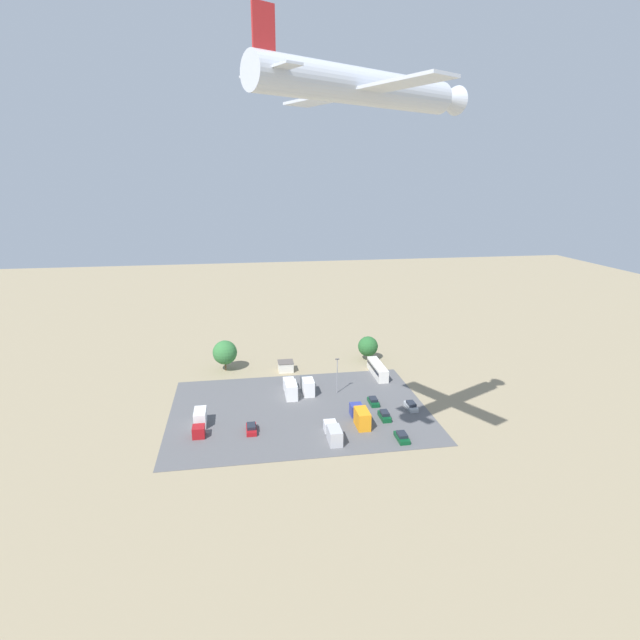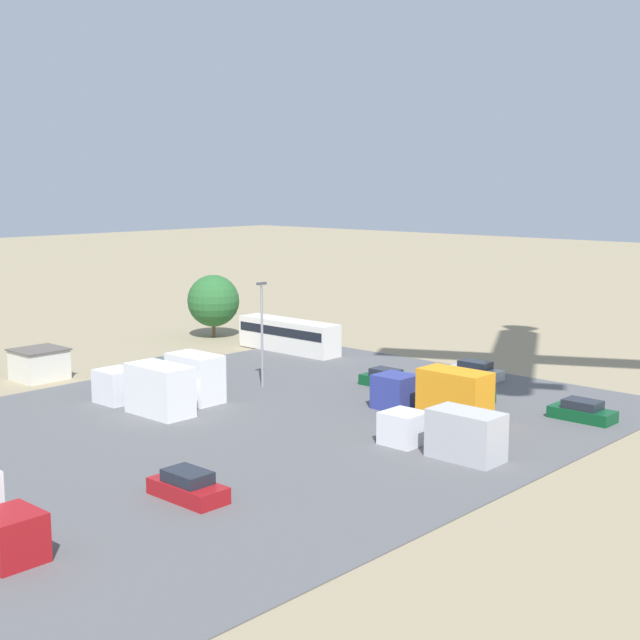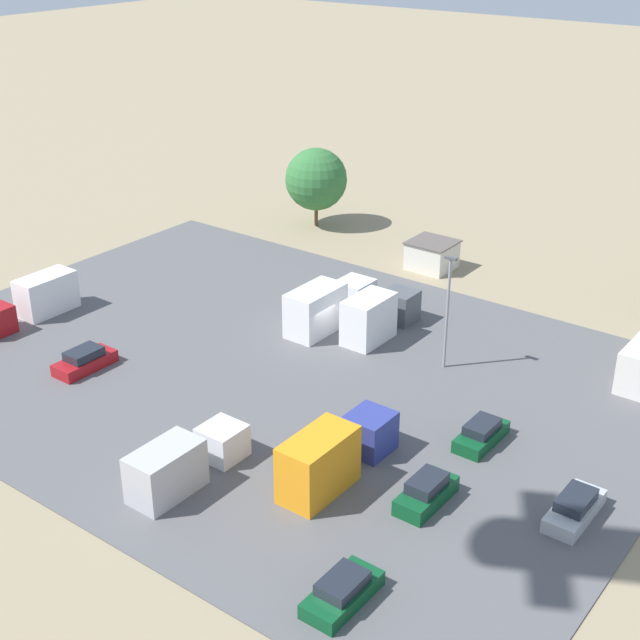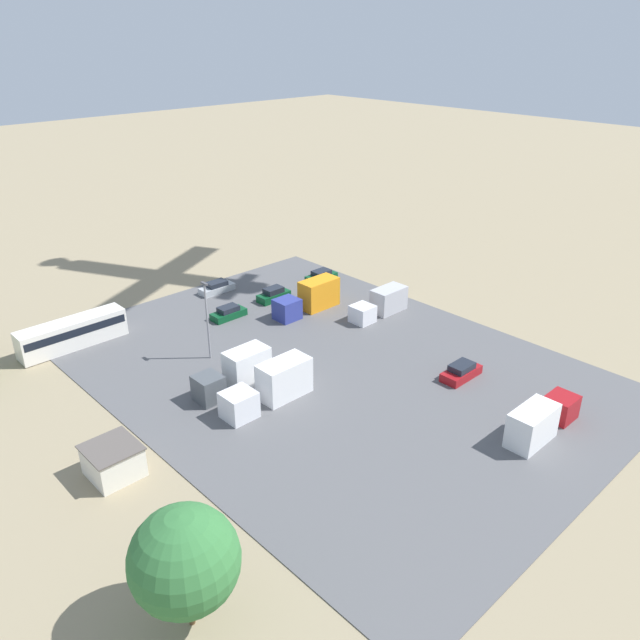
# 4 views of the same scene
# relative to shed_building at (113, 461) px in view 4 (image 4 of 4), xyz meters

# --- Properties ---
(ground_plane) EXTENTS (400.00, 400.00, 0.00)m
(ground_plane) POSITION_rel_shed_building_xyz_m (-0.64, 17.41, -1.31)
(ground_plane) COLOR gray
(parking_lot_surface) EXTENTS (55.05, 39.91, 0.08)m
(parking_lot_surface) POSITION_rel_shed_building_xyz_m (-0.64, 23.60, -1.27)
(parking_lot_surface) COLOR #565659
(parking_lot_surface) RESTS_ON ground
(shed_building) EXTENTS (4.03, 3.88, 2.60)m
(shed_building) POSITION_rel_shed_building_xyz_m (0.00, 0.00, 0.00)
(shed_building) COLOR silver
(shed_building) RESTS_ON ground
(bus) EXTENTS (2.59, 11.45, 3.07)m
(bus) POSITION_rel_shed_building_xyz_m (-22.83, 6.84, 0.42)
(bus) COLOR silver
(bus) RESTS_ON ground
(parked_car_0) EXTENTS (1.86, 4.66, 1.46)m
(parked_car_0) POSITION_rel_shed_building_xyz_m (-24.78, 26.88, -0.62)
(parked_car_0) COLOR #ADB2B7
(parked_car_0) RESTS_ON ground
(parked_car_1) EXTENTS (1.83, 4.24, 1.45)m
(parked_car_1) POSITION_rel_shed_building_xyz_m (-17.27, 23.29, -0.62)
(parked_car_1) COLOR #0C4723
(parked_car_1) RESTS_ON ground
(parked_car_2) EXTENTS (1.82, 4.28, 1.66)m
(parked_car_2) POSITION_rel_shed_building_xyz_m (-17.69, 30.59, -0.54)
(parked_car_2) COLOR #0C4723
(parked_car_2) RESTS_ON ground
(parked_car_3) EXTENTS (1.99, 4.50, 1.51)m
(parked_car_3) POSITION_rel_shed_building_xyz_m (9.89, 31.72, -0.60)
(parked_car_3) COLOR maroon
(parked_car_3) RESTS_ON ground
(parked_car_4) EXTENTS (1.99, 4.42, 1.41)m
(parked_car_4) POSITION_rel_shed_building_xyz_m (-18.47, 39.65, -0.64)
(parked_car_4) COLOR #0C4723
(parked_car_4) RESTS_ON ground
(parked_truck_0) EXTENTS (2.49, 8.95, 3.56)m
(parked_truck_0) POSITION_rel_shed_building_xyz_m (-12.22, 31.84, 0.40)
(parked_truck_0) COLOR navy
(parked_truck_0) RESTS_ON ground
(parked_truck_1) EXTENTS (2.42, 8.02, 2.93)m
(parked_truck_1) POSITION_rel_shed_building_xyz_m (-5.55, 37.31, 0.11)
(parked_truck_1) COLOR silver
(parked_truck_1) RESTS_ON ground
(parked_truck_2) EXTENTS (2.58, 9.13, 3.57)m
(parked_truck_2) POSITION_rel_shed_building_xyz_m (0.40, 15.47, 0.41)
(parked_truck_2) COLOR silver
(parked_truck_2) RESTS_ON ground
(parked_truck_3) EXTENTS (2.47, 7.77, 3.59)m
(parked_truck_3) POSITION_rel_shed_building_xyz_m (-3.76, 14.54, 0.41)
(parked_truck_3) COLOR #4C5156
(parked_truck_3) RESTS_ON ground
(parked_truck_4) EXTENTS (2.36, 8.70, 3.15)m
(parked_truck_4) POSITION_rel_shed_building_xyz_m (19.99, 28.56, 0.22)
(parked_truck_4) COLOR maroon
(parked_truck_4) RESTS_ON ground
(tree_near_shed) EXTENTS (6.29, 6.29, 8.09)m
(tree_near_shed) POSITION_rel_shed_building_xyz_m (15.49, -3.02, 3.63)
(tree_near_shed) COLOR brown
(tree_near_shed) RESTS_ON ground
(light_pole_lot_centre) EXTENTS (0.90, 0.28, 8.46)m
(light_pole_lot_centre) POSITION_rel_shed_building_xyz_m (-10.49, 16.04, 3.43)
(light_pole_lot_centre) COLOR gray
(light_pole_lot_centre) RESTS_ON ground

